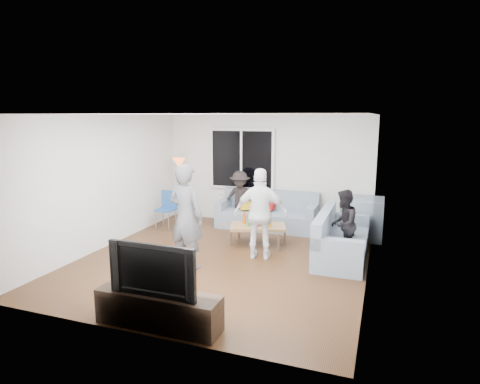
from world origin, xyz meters
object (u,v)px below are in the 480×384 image
at_px(spectator_back, 240,199).
at_px(tv_console, 159,310).
at_px(coffee_table, 258,235).
at_px(player_right, 261,214).
at_px(sofa_right_section, 343,235).
at_px(television, 157,267).
at_px(sofa_back_section, 267,210).
at_px(side_chair, 166,210).
at_px(spectator_right, 343,224).
at_px(player_left, 186,216).
at_px(floor_lamp, 180,190).

bearing_deg(spectator_back, tv_console, -91.90).
xyz_separation_m(coffee_table, player_right, (0.28, -0.75, 0.63)).
relative_size(sofa_right_section, television, 1.75).
height_order(sofa_back_section, tv_console, sofa_back_section).
bearing_deg(side_chair, spectator_right, -7.67).
distance_m(player_left, spectator_back, 2.89).
distance_m(sofa_back_section, spectator_right, 2.35).
bearing_deg(coffee_table, player_left, -115.62).
bearing_deg(player_right, sofa_right_section, -170.53).
distance_m(side_chair, tv_console, 4.55).
distance_m(side_chair, spectator_right, 4.13).
bearing_deg(tv_console, sofa_right_section, 60.41).
relative_size(floor_lamp, player_right, 0.94).
bearing_deg(floor_lamp, player_right, -35.53).
height_order(player_left, player_right, player_left).
xyz_separation_m(floor_lamp, tv_console, (2.19, -4.70, -0.56)).
bearing_deg(coffee_table, floor_lamp, 154.13).
bearing_deg(floor_lamp, side_chair, -90.00).
bearing_deg(spectator_right, floor_lamp, -101.70).
bearing_deg(sofa_right_section, player_left, 119.31).
height_order(sofa_right_section, television, television).
distance_m(floor_lamp, player_left, 3.20).
height_order(spectator_back, television, spectator_back).
bearing_deg(sofa_right_section, side_chair, 80.63).
height_order(side_chair, player_left, player_left).
bearing_deg(spectator_right, coffee_table, -90.13).
height_order(coffee_table, player_right, player_right).
xyz_separation_m(coffee_table, floor_lamp, (-2.38, 1.15, 0.58)).
xyz_separation_m(sofa_back_section, coffee_table, (0.16, -1.23, -0.22)).
xyz_separation_m(spectator_right, tv_console, (-1.88, -3.34, -0.41)).
bearing_deg(sofa_back_section, tv_console, -90.29).
relative_size(sofa_right_section, coffee_table, 1.82).
bearing_deg(player_right, television, 69.95).
relative_size(sofa_right_section, floor_lamp, 1.28).
distance_m(sofa_back_section, tv_console, 4.77).
bearing_deg(tv_console, sofa_back_section, 89.71).
xyz_separation_m(floor_lamp, spectator_back, (1.54, 0.10, -0.13)).
relative_size(side_chair, spectator_right, 0.68).
bearing_deg(sofa_right_section, tv_console, 150.41).
bearing_deg(coffee_table, spectator_right, -6.86).
relative_size(player_right, spectator_back, 1.27).
height_order(spectator_right, tv_console, spectator_right).
bearing_deg(coffee_table, spectator_back, 123.71).
relative_size(coffee_table, television, 0.96).
height_order(coffee_table, side_chair, side_chair).
relative_size(coffee_table, tv_console, 0.69).
height_order(player_left, spectator_back, player_left).
height_order(player_right, spectator_back, player_right).
height_order(floor_lamp, tv_console, floor_lamp).
xyz_separation_m(floor_lamp, television, (2.19, -4.70, -0.01)).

